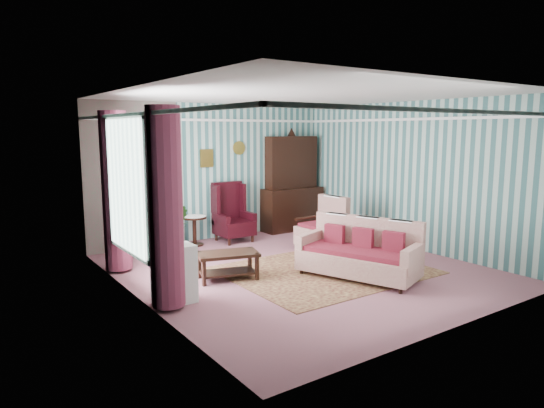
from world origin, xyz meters
TOP-DOWN VIEW (x-y plane):
  - floor at (0.00, 0.00)m, footprint 6.00×6.00m
  - room_shell at (-0.62, 0.18)m, footprint 5.53×6.02m
  - bookcase at (-1.35, 2.84)m, footprint 0.80×0.28m
  - dresser_hutch at (1.90, 2.72)m, footprint 1.50×0.56m
  - wingback_left at (-1.60, 2.45)m, footprint 0.76×0.80m
  - wingback_right at (0.15, 2.45)m, footprint 0.76×0.80m
  - seated_woman at (-1.60, 2.45)m, footprint 0.44×0.40m
  - round_side_table at (-0.70, 2.60)m, footprint 0.50×0.50m
  - nest_table at (2.47, 0.90)m, footprint 0.45×0.38m
  - plant_stand at (-2.40, -0.30)m, footprint 0.55×0.35m
  - rug at (0.30, -0.30)m, footprint 3.20×2.60m
  - sofa at (0.47, -0.90)m, footprint 1.50×2.09m
  - floral_armchair at (1.18, 0.82)m, footprint 0.77×0.90m
  - coffee_table at (-1.28, 0.20)m, footprint 1.06×0.77m
  - potted_plant_a at (-2.40, -0.35)m, footprint 0.45×0.42m
  - potted_plant_b at (-2.27, -0.15)m, footprint 0.36×0.33m
  - potted_plant_c at (-2.48, -0.20)m, footprint 0.21×0.21m

SIDE VIEW (x-z plane):
  - floor at x=0.00m, z-range 0.00..0.00m
  - rug at x=0.30m, z-range 0.00..0.01m
  - coffee_table at x=-1.28m, z-range 0.00..0.44m
  - nest_table at x=2.47m, z-range 0.00..0.54m
  - round_side_table at x=-0.70m, z-range 0.00..0.60m
  - plant_stand at x=-2.40m, z-range 0.00..0.80m
  - floral_armchair at x=1.18m, z-range 0.00..1.04m
  - sofa at x=0.47m, z-range 0.00..1.10m
  - seated_woman at x=-1.60m, z-range 0.00..1.18m
  - wingback_left at x=-1.60m, z-range 0.00..1.25m
  - wingback_right at x=0.15m, z-range 0.00..1.25m
  - potted_plant_c at x=-2.48m, z-range 0.80..1.15m
  - potted_plant_a at x=-2.40m, z-range 0.80..1.21m
  - potted_plant_b at x=-2.27m, z-range 0.80..1.32m
  - bookcase at x=-1.35m, z-range 0.00..2.24m
  - dresser_hutch at x=1.90m, z-range 0.00..2.36m
  - room_shell at x=-0.62m, z-range 0.55..3.46m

